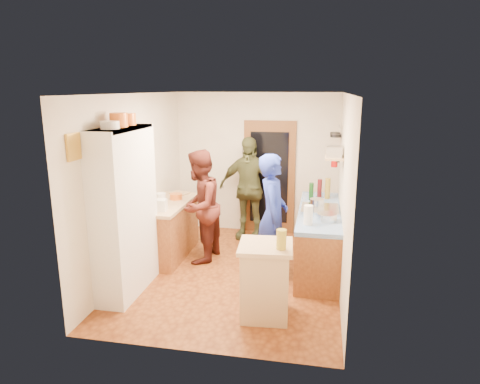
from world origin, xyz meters
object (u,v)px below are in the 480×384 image
(island_base, at_px, (265,282))
(person_left, at_px, (202,206))
(hutch_body, at_px, (125,212))
(person_hob, at_px, (275,216))
(right_counter_base, at_px, (318,240))
(person_back, at_px, (249,188))

(island_base, distance_m, person_left, 2.01)
(hutch_body, distance_m, person_left, 1.42)
(hutch_body, bearing_deg, island_base, -9.85)
(person_hob, bearing_deg, right_counter_base, -58.82)
(island_base, relative_size, person_hob, 0.48)
(island_base, height_order, person_hob, person_hob)
(right_counter_base, distance_m, island_base, 1.74)
(person_hob, distance_m, person_left, 1.24)
(hutch_body, bearing_deg, person_back, 62.16)
(hutch_body, height_order, person_hob, hutch_body)
(person_left, xyz_separation_m, person_back, (0.54, 1.12, 0.04))
(island_base, bearing_deg, person_back, 103.87)
(person_hob, height_order, person_left, person_hob)
(right_counter_base, xyz_separation_m, person_back, (-1.26, 1.04, 0.51))
(hutch_body, distance_m, person_hob, 2.07)
(hutch_body, xyz_separation_m, person_hob, (1.88, 0.85, -0.21))
(right_counter_base, xyz_separation_m, island_base, (-0.60, -1.63, 0.01))
(person_left, bearing_deg, right_counter_base, 99.43)
(island_base, height_order, person_left, person_left)
(island_base, bearing_deg, person_left, 127.77)
(person_left, relative_size, person_back, 0.95)
(hutch_body, relative_size, person_back, 1.19)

